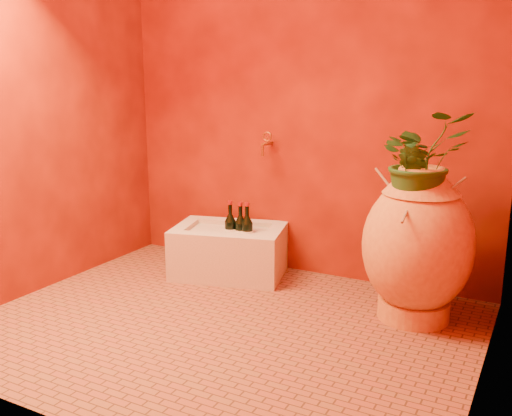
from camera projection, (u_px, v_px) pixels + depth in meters
The scene contains 12 objects.
floor at pixel (222, 326), 2.96m from camera, with size 2.50×2.50×0.00m, color brown.
wall_back at pixel (303, 79), 3.54m from camera, with size 2.50×0.02×2.50m, color #5D1005.
wall_left at pixel (32, 79), 3.25m from camera, with size 0.02×2.00×2.50m, color #5D1005.
wall_right at pixel (506, 81), 2.10m from camera, with size 0.02×2.00×2.50m, color #5D1005.
amphora at pixel (417, 245), 2.97m from camera, with size 0.68×0.68×0.82m.
stone_basin at pixel (229, 252), 3.70m from camera, with size 0.79×0.64×0.32m.
wine_bottle_a at pixel (230, 231), 3.69m from camera, with size 0.08×0.08×0.31m.
wine_bottle_b at pixel (241, 232), 3.67m from camera, with size 0.07×0.07×0.30m.
wine_bottle_c at pixel (247, 233), 3.64m from camera, with size 0.08×0.08×0.31m.
wall_tap at pixel (266, 143), 3.66m from camera, with size 0.07×0.14×0.15m.
plant_main at pixel (421, 160), 2.86m from camera, with size 0.45×0.39×0.50m, color #1E4C1B.
plant_side at pixel (411, 175), 2.84m from camera, with size 0.17×0.14×0.31m, color #1E4C1B.
Camera 1 is at (1.45, -2.34, 1.27)m, focal length 40.00 mm.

